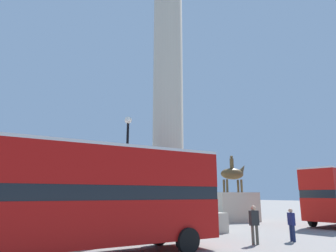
{
  "coord_description": "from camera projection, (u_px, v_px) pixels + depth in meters",
  "views": [
    {
      "loc": [
        -11.6,
        -16.26,
        2.32
      ],
      "look_at": [
        0.0,
        0.0,
        6.9
      ],
      "focal_mm": 32.0,
      "sensor_mm": 36.0,
      "label": 1
    }
  ],
  "objects": [
    {
      "name": "ground_plane",
      "position": [
        168.0,
        232.0,
        18.95
      ],
      "size": [
        200.0,
        200.0,
        0.0
      ],
      "primitive_type": "plane",
      "color": "gray"
    },
    {
      "name": "monument_column",
      "position": [
        168.0,
        108.0,
        20.78
      ],
      "size": [
        5.39,
        5.39,
        22.71
      ],
      "color": "#BCB29E",
      "rests_on": "ground_plane"
    },
    {
      "name": "bus_a",
      "position": [
        87.0,
        194.0,
        11.56
      ],
      "size": [
        11.18,
        3.37,
        4.23
      ],
      "rotation": [
        0.0,
        0.0,
        -0.07
      ],
      "color": "#A80F0C",
      "rests_on": "ground_plane"
    },
    {
      "name": "equestrian_statue",
      "position": [
        234.0,
        203.0,
        26.75
      ],
      "size": [
        4.36,
        3.62,
        5.84
      ],
      "rotation": [
        0.0,
        0.0,
        -0.28
      ],
      "color": "#BCB29E",
      "rests_on": "ground_plane"
    },
    {
      "name": "street_lamp",
      "position": [
        127.0,
        169.0,
        16.27
      ],
      "size": [
        0.42,
        0.42,
        6.63
      ],
      "color": "black",
      "rests_on": "ground_plane"
    },
    {
      "name": "pedestrian_near_lamp",
      "position": [
        292.0,
        223.0,
        15.24
      ],
      "size": [
        0.32,
        0.46,
        1.62
      ],
      "rotation": [
        0.0,
        0.0,
        1.16
      ],
      "color": "#192347",
      "rests_on": "ground_plane"
    },
    {
      "name": "pedestrian_by_plinth",
      "position": [
        254.0,
        222.0,
        14.33
      ],
      "size": [
        0.5,
        0.27,
        1.8
      ],
      "rotation": [
        0.0,
        0.0,
        2.97
      ],
      "color": "#4C473D",
      "rests_on": "ground_plane"
    }
  ]
}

